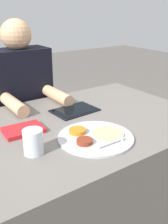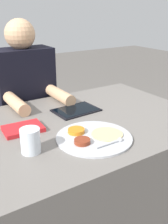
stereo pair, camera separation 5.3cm
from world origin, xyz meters
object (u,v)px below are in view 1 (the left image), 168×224
at_px(red_notebook, 23,130).
at_px(drinking_glass, 33,142).
at_px(person_diner, 24,119).
at_px(thali_tray, 95,137).
at_px(tablet_device, 75,110).

xyz_separation_m(red_notebook, drinking_glass, (-0.04, -0.20, 0.04)).
bearing_deg(person_diner, red_notebook, -112.08).
bearing_deg(thali_tray, drinking_glass, 171.53).
distance_m(thali_tray, red_notebook, 0.34).
xyz_separation_m(person_diner, drinking_glass, (-0.25, -0.71, 0.22)).
bearing_deg(drinking_glass, tablet_device, 36.68).
height_order(thali_tray, drinking_glass, drinking_glass).
relative_size(thali_tray, red_notebook, 1.80).
bearing_deg(drinking_glass, person_diner, 70.79).
height_order(thali_tray, person_diner, person_diner).
bearing_deg(red_notebook, tablet_device, 13.24).
distance_m(red_notebook, person_diner, 0.58).
bearing_deg(thali_tray, red_notebook, 133.61).
height_order(red_notebook, tablet_device, red_notebook).
bearing_deg(person_diner, drinking_glass, -109.21).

